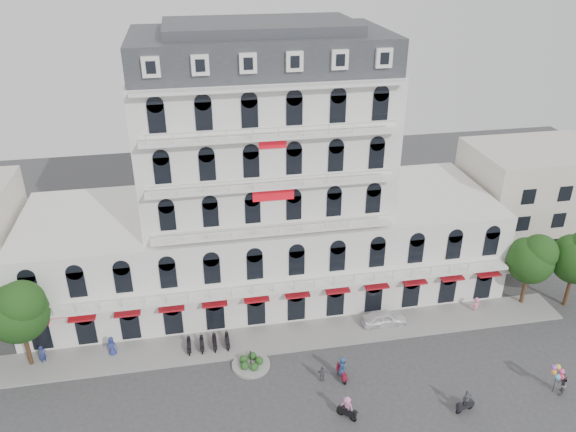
{
  "coord_description": "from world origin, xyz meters",
  "views": [
    {
      "loc": [
        -6.58,
        -29.99,
        32.35
      ],
      "look_at": [
        0.89,
        10.0,
        11.69
      ],
      "focal_mm": 35.0,
      "sensor_mm": 36.0,
      "label": 1
    }
  ],
  "objects_px": {
    "balloon_vendor": "(561,381)",
    "rider_northeast": "(466,401)",
    "rider_east": "(342,368)",
    "parked_car": "(384,318)",
    "rider_center": "(347,407)"
  },
  "relations": [
    {
      "from": "rider_center",
      "to": "balloon_vendor",
      "type": "height_order",
      "value": "balloon_vendor"
    },
    {
      "from": "balloon_vendor",
      "to": "rider_northeast",
      "type": "bearing_deg",
      "value": -177.2
    },
    {
      "from": "rider_center",
      "to": "parked_car",
      "type": "bearing_deg",
      "value": 102.25
    },
    {
      "from": "parked_car",
      "to": "rider_east",
      "type": "distance_m",
      "value": 8.42
    },
    {
      "from": "rider_northeast",
      "to": "rider_east",
      "type": "bearing_deg",
      "value": -45.14
    },
    {
      "from": "rider_northeast",
      "to": "rider_center",
      "type": "height_order",
      "value": "rider_northeast"
    },
    {
      "from": "rider_east",
      "to": "balloon_vendor",
      "type": "distance_m",
      "value": 16.9
    },
    {
      "from": "parked_car",
      "to": "rider_center",
      "type": "distance_m",
      "value": 12.03
    },
    {
      "from": "parked_car",
      "to": "balloon_vendor",
      "type": "height_order",
      "value": "balloon_vendor"
    },
    {
      "from": "rider_east",
      "to": "balloon_vendor",
      "type": "height_order",
      "value": "balloon_vendor"
    },
    {
      "from": "rider_east",
      "to": "balloon_vendor",
      "type": "relative_size",
      "value": 0.92
    },
    {
      "from": "rider_northeast",
      "to": "balloon_vendor",
      "type": "relative_size",
      "value": 0.84
    },
    {
      "from": "parked_car",
      "to": "rider_northeast",
      "type": "relative_size",
      "value": 2.03
    },
    {
      "from": "rider_east",
      "to": "rider_northeast",
      "type": "relative_size",
      "value": 1.09
    },
    {
      "from": "rider_northeast",
      "to": "balloon_vendor",
      "type": "height_order",
      "value": "balloon_vendor"
    }
  ]
}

